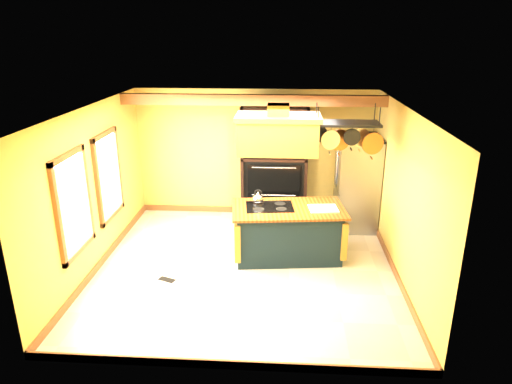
# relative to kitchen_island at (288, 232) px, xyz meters

# --- Properties ---
(floor) EXTENTS (5.00, 5.00, 0.00)m
(floor) POSITION_rel_kitchen_island_xyz_m (-0.71, -0.48, -0.47)
(floor) COLOR beige
(floor) RESTS_ON ground
(ceiling) EXTENTS (5.00, 5.00, 0.00)m
(ceiling) POSITION_rel_kitchen_island_xyz_m (-0.71, -0.48, 2.23)
(ceiling) COLOR white
(ceiling) RESTS_ON wall_back
(wall_back) EXTENTS (5.00, 0.02, 2.70)m
(wall_back) POSITION_rel_kitchen_island_xyz_m (-0.71, 2.02, 0.88)
(wall_back) COLOR gold
(wall_back) RESTS_ON floor
(wall_front) EXTENTS (5.00, 0.02, 2.70)m
(wall_front) POSITION_rel_kitchen_island_xyz_m (-0.71, -2.98, 0.88)
(wall_front) COLOR gold
(wall_front) RESTS_ON floor
(wall_left) EXTENTS (0.02, 5.00, 2.70)m
(wall_left) POSITION_rel_kitchen_island_xyz_m (-3.21, -0.48, 0.88)
(wall_left) COLOR gold
(wall_left) RESTS_ON floor
(wall_right) EXTENTS (0.02, 5.00, 2.70)m
(wall_right) POSITION_rel_kitchen_island_xyz_m (1.79, -0.48, 0.88)
(wall_right) COLOR gold
(wall_right) RESTS_ON floor
(ceiling_beam) EXTENTS (5.00, 0.15, 0.20)m
(ceiling_beam) POSITION_rel_kitchen_island_xyz_m (-0.71, 1.22, 2.12)
(ceiling_beam) COLOR brown
(ceiling_beam) RESTS_ON ceiling
(window_near) EXTENTS (0.06, 1.06, 1.56)m
(window_near) POSITION_rel_kitchen_island_xyz_m (-3.17, -1.28, 0.93)
(window_near) COLOR brown
(window_near) RESTS_ON wall_left
(window_far) EXTENTS (0.06, 1.06, 1.56)m
(window_far) POSITION_rel_kitchen_island_xyz_m (-3.17, 0.12, 0.93)
(window_far) COLOR brown
(window_far) RESTS_ON wall_left
(kitchen_island) EXTENTS (2.05, 1.28, 1.11)m
(kitchen_island) POSITION_rel_kitchen_island_xyz_m (0.00, 0.00, 0.00)
(kitchen_island) COLOR black
(kitchen_island) RESTS_ON floor
(range_hood) EXTENTS (1.38, 0.78, 0.80)m
(range_hood) POSITION_rel_kitchen_island_xyz_m (-0.20, -0.00, 1.77)
(range_hood) COLOR #A56B29
(range_hood) RESTS_ON ceiling
(pot_rack) EXTENTS (1.16, 0.53, 0.78)m
(pot_rack) POSITION_rel_kitchen_island_xyz_m (0.92, -0.00, 1.81)
(pot_rack) COLOR black
(pot_rack) RESTS_ON ceiling
(refrigerator) EXTENTS (0.80, 0.94, 1.84)m
(refrigerator) POSITION_rel_kitchen_island_xyz_m (1.38, 1.42, 0.43)
(refrigerator) COLOR gray
(refrigerator) RESTS_ON floor
(hutch) EXTENTS (1.35, 0.61, 2.40)m
(hutch) POSITION_rel_kitchen_island_xyz_m (-0.29, 1.76, 0.45)
(hutch) COLOR black
(hutch) RESTS_ON floor
(floor_register) EXTENTS (0.30, 0.22, 0.01)m
(floor_register) POSITION_rel_kitchen_island_xyz_m (-1.95, -0.98, -0.46)
(floor_register) COLOR black
(floor_register) RESTS_ON floor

